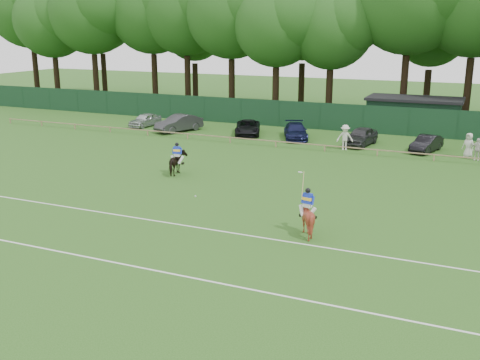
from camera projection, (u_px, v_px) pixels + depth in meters
The scene contains 20 objects.
ground at pixel (206, 221), 27.60m from camera, with size 160.00×160.00×0.00m, color #1E4C14.
horse_dark at pixel (177, 163), 36.11m from camera, with size 0.82×1.80×1.52m, color black.
horse_chestnut at pixel (307, 217), 25.61m from camera, with size 1.35×1.52×1.67m, color maroon.
sedan_silver at pixel (145, 120), 53.61m from camera, with size 1.49×3.71×1.26m, color #B9BDBE.
sedan_grey at pixel (179, 123), 51.04m from camera, with size 1.61×4.61×1.52m, color #323335.
suv_black at pixel (248, 128), 49.55m from camera, with size 2.10×4.55×1.26m, color black.
sedan_navy at pixel (296, 131), 47.65m from camera, with size 1.86×4.57×1.33m, color #121639.
hatch_grey at pixel (361, 136), 45.04m from camera, with size 1.72×4.27×1.45m, color #313033.
estate_black at pixel (426, 144), 42.76m from camera, with size 1.32×3.79×1.25m, color black.
spectator_left at pixel (345, 137), 43.33m from camera, with size 1.27×0.73×1.96m, color silver.
spectator_mid at pixel (477, 149), 39.97m from camera, with size 0.94×0.39×1.61m, color silver.
spectator_right at pixel (469, 145), 40.71m from camera, with size 0.90×0.58×1.83m, color beige.
rider_dark at pixel (177, 152), 35.91m from camera, with size 0.93×0.45×1.41m.
rider_chestnut at pixel (307, 202), 25.40m from camera, with size 0.93×0.69×2.05m.
polo_ball at pixel (196, 196), 31.48m from camera, with size 0.09×0.09×0.09m, color silver.
pitch_lines at pixel (170, 245), 24.51m from camera, with size 60.00×5.10×0.01m.
pitch_rail at pixel (312, 144), 43.37m from camera, with size 62.10×0.10×0.50m.
perimeter_fence at pixel (341, 118), 51.10m from camera, with size 92.08×0.08×2.50m.
utility_shed at pixel (414, 114), 51.34m from camera, with size 8.40×4.40×3.04m.
tree_row at pixel (379, 120), 57.71m from camera, with size 96.00×12.00×21.00m, color #26561C, non-canonical shape.
Camera 1 is at (12.06, -23.20, 9.23)m, focal length 42.00 mm.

